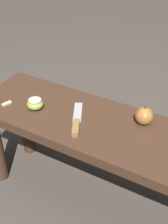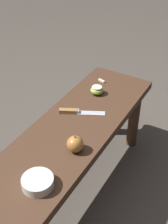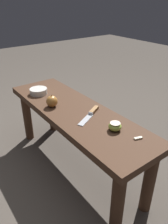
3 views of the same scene
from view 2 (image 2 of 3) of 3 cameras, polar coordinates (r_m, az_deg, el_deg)
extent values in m
plane|color=#4C443D|center=(1.72, -1.82, -14.27)|extent=(8.00, 8.00, 0.00)
cube|color=#472D1E|center=(1.42, -2.14, -3.57)|extent=(1.13, 0.35, 0.04)
cylinder|color=#472D1E|center=(1.95, 3.00, 0.88)|extent=(0.06, 0.06, 0.40)
cylinder|color=#472D1E|center=(1.88, 9.10, -1.14)|extent=(0.06, 0.06, 0.40)
cube|color=#B7BABF|center=(1.49, 1.36, -0.23)|extent=(0.09, 0.13, 0.00)
cube|color=#B7BABF|center=(1.49, -1.18, 0.08)|extent=(0.03, 0.02, 0.02)
cube|color=#9E7042|center=(1.50, -2.88, 0.17)|extent=(0.06, 0.09, 0.02)
sphere|color=#B27233|center=(1.28, -1.63, -5.88)|extent=(0.07, 0.07, 0.07)
cylinder|color=#4C3319|center=(1.25, -1.66, -4.61)|extent=(0.00, 0.00, 0.01)
ellipsoid|color=#9EB747|center=(1.63, 2.36, 4.00)|extent=(0.07, 0.07, 0.04)
cylinder|color=beige|center=(1.62, 2.38, 4.58)|extent=(0.05, 0.05, 0.00)
cube|color=beige|center=(1.74, 3.23, 5.74)|extent=(0.03, 0.04, 0.01)
cylinder|color=silver|center=(1.17, -8.46, -12.59)|extent=(0.12, 0.12, 0.04)
camera|label=1|loc=(1.54, -43.48, 21.72)|focal=50.00mm
camera|label=3|loc=(1.89, 34.22, 22.31)|focal=35.00mm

